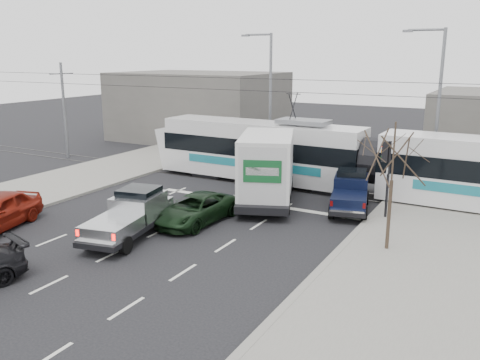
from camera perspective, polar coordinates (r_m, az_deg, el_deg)
The scene contains 15 objects.
ground at distance 21.72m, azimuth -5.53°, elevation -6.55°, with size 120.00×120.00×0.00m, color black.
sidewalk_right at distance 18.52m, azimuth 18.60°, elevation -10.75°, with size 6.00×60.00×0.15m, color gray.
sidewalk_left at distance 29.88m, azimuth -24.93°, elevation -1.93°, with size 6.00×60.00×0.15m, color gray.
rails at distance 30.10m, azimuth 5.24°, elevation -0.68°, with size 60.00×1.60×0.03m, color #33302D.
building_left at distance 46.64m, azimuth -4.62°, elevation 8.28°, with size 14.00×10.00×6.00m, color #635F5A.
bare_tree at distance 20.00m, azimuth 16.83°, elevation 2.42°, with size 2.40×2.40×5.00m.
traffic_signal at distance 24.27m, azimuth 16.10°, elevation 1.89°, with size 0.44×0.44×3.60m.
street_lamp_near at distance 31.12m, azimuth 21.11°, elevation 8.48°, with size 2.38×0.25×9.00m.
street_lamp_far at distance 36.41m, azimuth 3.17°, elevation 10.05°, with size 2.38×0.25×9.00m.
catenary at distance 29.37m, azimuth 5.41°, elevation 6.65°, with size 60.00×0.20×7.00m.
tram at distance 28.44m, azimuth 14.56°, elevation 1.99°, with size 26.37×3.18×5.37m.
silver_pickup at distance 22.24m, azimuth -12.02°, elevation -3.72°, with size 2.75×5.51×1.91m.
box_truck at distance 26.39m, azimuth 3.10°, elevation 1.31°, with size 5.03×7.76×3.67m.
navy_pickup at distance 25.86m, azimuth 12.29°, elevation -1.26°, with size 2.69×4.78×1.90m.
green_car at distance 23.49m, azimuth -5.05°, elevation -3.27°, with size 2.15×4.67×1.30m, color black.
Camera 1 is at (11.59, -16.72, 7.59)m, focal length 38.00 mm.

